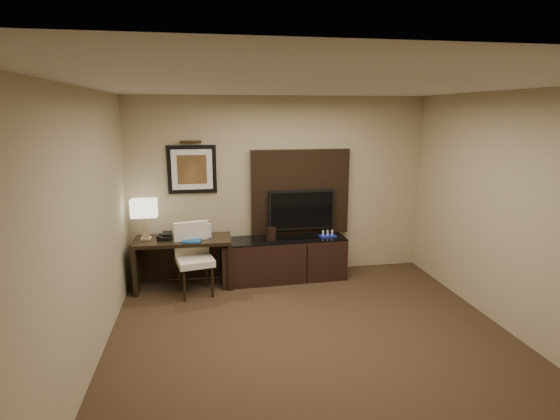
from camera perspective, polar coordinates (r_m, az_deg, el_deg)
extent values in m
cube|color=#362418|center=(4.79, 5.42, -18.40)|extent=(4.50, 5.00, 0.01)
cube|color=silver|center=(4.11, 6.23, 15.91)|extent=(4.50, 5.00, 0.01)
cube|color=tan|center=(6.64, 0.00, 3.03)|extent=(4.50, 0.01, 2.70)
cube|color=tan|center=(2.15, 25.21, -19.94)|extent=(4.50, 0.01, 2.70)
cube|color=tan|center=(4.25, -24.90, -3.71)|extent=(0.01, 5.00, 2.70)
cube|color=tan|center=(5.31, 29.88, -1.13)|extent=(0.01, 5.00, 2.70)
cube|color=black|center=(6.41, -12.45, -6.77)|extent=(1.37, 0.63, 0.72)
cube|color=black|center=(6.56, 0.42, -6.40)|extent=(1.87, 0.57, 0.64)
cube|color=black|center=(6.65, 2.64, 2.34)|extent=(1.50, 0.12, 1.30)
cube|color=black|center=(6.61, 2.80, 0.05)|extent=(1.00, 0.08, 0.60)
cube|color=black|center=(6.48, -11.42, 5.23)|extent=(0.70, 0.04, 0.70)
cylinder|color=#3D2C13|center=(6.40, -11.58, 8.73)|extent=(0.04, 0.04, 0.30)
cube|color=#1851A1|center=(6.21, -11.32, -3.76)|extent=(0.29, 0.36, 0.02)
imported|color=tan|center=(6.27, -11.71, -2.63)|extent=(0.17, 0.05, 0.23)
cylinder|color=silver|center=(6.29, -9.26, -2.64)|extent=(0.07, 0.07, 0.19)
cylinder|color=black|center=(6.38, -1.18, -3.11)|extent=(0.19, 0.19, 0.18)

